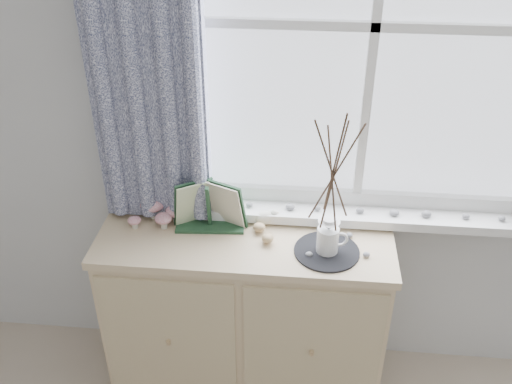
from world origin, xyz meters
TOP-DOWN VIEW (x-y plane):
  - sideboard at (-0.15, 1.75)m, footprint 1.20×0.45m
  - botanical_book at (-0.30, 1.78)m, footprint 0.33×0.15m
  - toadstool_cluster at (-0.52, 1.83)m, footprint 0.23×0.16m
  - wooden_eggs at (-0.08, 1.76)m, footprint 0.09×0.11m
  - songbird_figurine at (-0.08, 1.86)m, footprint 0.13×0.08m
  - crocheted_doily at (0.18, 1.69)m, footprint 0.26×0.26m
  - twig_pitcher at (0.18, 1.69)m, footprint 0.26×0.26m
  - sideboard_pebbles at (0.18, 1.76)m, footprint 0.33×0.22m

SIDE VIEW (x-z plane):
  - sideboard at x=-0.15m, z-range 0.00..0.85m
  - crocheted_doily at x=0.18m, z-range 0.85..0.86m
  - sideboard_pebbles at x=0.18m, z-range 0.85..0.87m
  - wooden_eggs at x=-0.08m, z-range 0.84..0.90m
  - songbird_figurine at x=-0.08m, z-range 0.85..0.91m
  - toadstool_cluster at x=-0.52m, z-range 0.86..0.95m
  - botanical_book at x=-0.30m, z-range 0.85..1.08m
  - twig_pitcher at x=0.18m, z-range 0.90..1.54m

